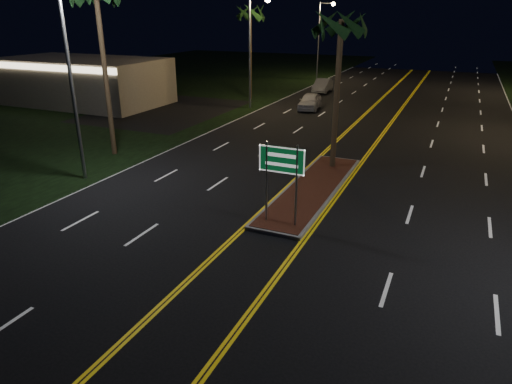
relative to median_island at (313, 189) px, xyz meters
The scene contains 12 objects.
ground 7.00m from the median_island, 90.00° to the right, with size 120.00×120.00×0.00m, color black.
grass_left 34.99m from the median_island, 149.04° to the left, with size 40.00×110.00×0.01m, color black.
median_island is the anchor object (origin of this frame).
highway_sign 4.80m from the median_island, 90.00° to the right, with size 1.80×0.08×3.20m.
commercial_building 29.13m from the median_island, 153.45° to the left, with size 15.00×8.12×4.00m.
streetlight_left_near 12.36m from the median_island, 164.22° to the right, with size 1.91×0.44×9.00m.
streetlight_left_mid 20.80m from the median_island, 121.98° to the left, with size 1.91×0.44×9.00m.
streetlight_left_far 38.89m from the median_island, 106.00° to the left, with size 1.91×0.44×9.00m.
palm_median 8.00m from the median_island, 90.00° to the left, with size 2.40×2.40×8.30m.
palm_left_far 25.76m from the median_island, 121.36° to the left, with size 2.40×2.40×8.80m.
car_near 19.60m from the median_island, 108.03° to the left, with size 2.06×4.80×1.60m, color silver.
car_far 29.08m from the median_island, 105.27° to the left, with size 2.02×4.71×1.57m, color #AAACB4.
Camera 1 is at (5.65, -12.31, 7.76)m, focal length 32.00 mm.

